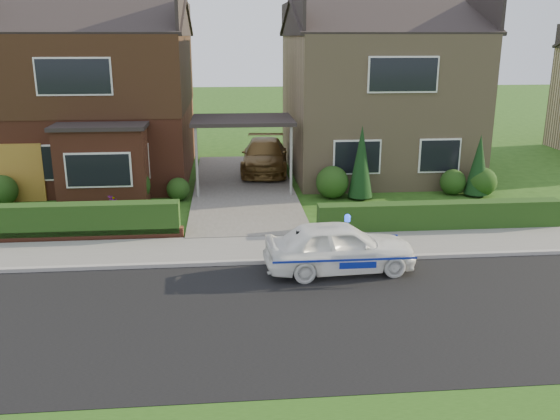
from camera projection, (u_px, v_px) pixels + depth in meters
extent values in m
plane|color=#234913|center=(260.00, 317.00, 12.55)|extent=(120.00, 120.00, 0.00)
cube|color=black|center=(260.00, 317.00, 12.55)|extent=(60.00, 6.00, 0.02)
cube|color=#9E9993|center=(253.00, 262.00, 15.45)|extent=(60.00, 0.16, 0.12)
cube|color=slate|center=(252.00, 249.00, 16.45)|extent=(60.00, 2.00, 0.10)
cube|color=#666059|center=(244.00, 188.00, 23.04)|extent=(3.80, 12.00, 0.12)
cube|color=brown|center=(101.00, 107.00, 24.60)|extent=(7.20, 8.00, 5.80)
cube|color=white|center=(36.00, 163.00, 21.04)|extent=(1.80, 0.08, 1.30)
cube|color=white|center=(127.00, 161.00, 21.32)|extent=(1.60, 0.08, 1.30)
cube|color=white|center=(74.00, 76.00, 20.34)|extent=(2.60, 0.08, 1.30)
cube|color=black|center=(98.00, 71.00, 24.19)|extent=(7.26, 8.06, 2.90)
cube|color=brown|center=(103.00, 167.00, 20.62)|extent=(3.00, 1.40, 2.70)
cube|color=black|center=(99.00, 126.00, 20.22)|extent=(3.20, 1.60, 0.14)
cube|color=#977E5C|center=(374.00, 104.00, 25.62)|extent=(7.20, 8.00, 5.80)
cube|color=white|center=(357.00, 157.00, 22.06)|extent=(1.80, 0.08, 1.30)
cube|color=white|center=(440.00, 156.00, 22.34)|extent=(1.60, 0.08, 1.30)
cube|color=white|center=(403.00, 75.00, 21.35)|extent=(2.60, 0.08, 1.30)
cube|color=black|center=(242.00, 120.00, 22.30)|extent=(3.80, 3.00, 0.14)
cylinder|color=gray|center=(197.00, 164.00, 21.19)|extent=(0.10, 0.10, 2.70)
cylinder|color=gray|center=(291.00, 162.00, 21.49)|extent=(0.10, 0.10, 2.70)
cube|color=olive|center=(12.00, 173.00, 21.05)|extent=(2.20, 0.10, 2.10)
cube|color=brown|center=(49.00, 237.00, 17.06)|extent=(7.70, 0.25, 0.36)
cube|color=#173A12|center=(51.00, 241.00, 17.25)|extent=(7.50, 0.55, 0.90)
cube|color=#173A12|center=(438.00, 230.00, 18.17)|extent=(7.50, 0.55, 0.80)
sphere|color=#173A12|center=(2.00, 190.00, 20.73)|extent=(1.08, 1.08, 1.08)
sphere|color=#173A12|center=(132.00, 186.00, 20.90)|extent=(1.32, 1.32, 1.32)
sphere|color=#173A12|center=(178.00, 189.00, 21.39)|extent=(0.84, 0.84, 0.84)
sphere|color=#173A12|center=(332.00, 182.00, 21.64)|extent=(1.20, 1.20, 1.20)
sphere|color=#173A12|center=(453.00, 182.00, 22.17)|extent=(0.96, 0.96, 0.96)
sphere|color=#173A12|center=(482.00, 182.00, 21.96)|extent=(1.08, 1.08, 1.08)
cone|color=black|center=(361.00, 164.00, 21.34)|extent=(0.90, 0.90, 2.60)
cone|color=black|center=(478.00, 167.00, 21.78)|extent=(0.90, 0.90, 2.20)
imported|color=white|center=(340.00, 247.00, 14.85)|extent=(1.77, 3.87, 1.29)
sphere|color=#193FF2|center=(348.00, 219.00, 14.66)|extent=(0.17, 0.17, 0.17)
cube|color=navy|center=(346.00, 260.00, 14.13)|extent=(3.48, 0.02, 0.05)
cube|color=navy|center=(334.00, 239.00, 15.59)|extent=(3.48, 0.01, 0.05)
ellipsoid|color=black|center=(298.00, 240.00, 14.59)|extent=(0.22, 0.17, 0.21)
sphere|color=white|center=(299.00, 241.00, 14.53)|extent=(0.11, 0.11, 0.11)
sphere|color=black|center=(299.00, 235.00, 14.53)|extent=(0.13, 0.13, 0.13)
cone|color=black|center=(297.00, 232.00, 14.52)|extent=(0.04, 0.04, 0.05)
cone|color=black|center=(301.00, 232.00, 14.52)|extent=(0.04, 0.04, 0.05)
imported|color=brown|center=(265.00, 156.00, 25.39)|extent=(2.32, 4.83, 1.36)
imported|color=gray|center=(34.00, 220.00, 18.02)|extent=(0.48, 0.44, 0.69)
imported|color=gray|center=(113.00, 206.00, 19.48)|extent=(0.44, 0.44, 0.69)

